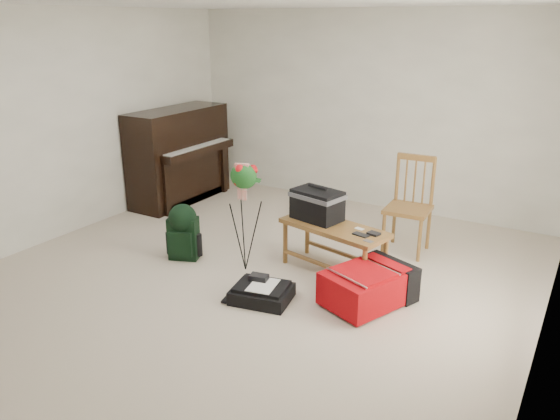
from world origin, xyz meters
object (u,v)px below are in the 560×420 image
Objects in this scene: piano at (180,157)px; green_backpack at (183,229)px; red_suitcase at (371,283)px; black_duffel at (262,292)px; flower_stand at (244,218)px; dining_chair at (409,206)px; bench at (320,212)px.

piano is 2.54× the size of green_backpack.
piano is at bearing 179.39° from red_suitcase.
black_duffel is (-0.83, -0.48, -0.10)m from red_suitcase.
flower_stand is at bearing -156.88° from red_suitcase.
dining_chair reaches higher than black_duffel.
green_backpack is (-2.01, -0.13, 0.15)m from red_suitcase.
red_suitcase reaches higher than black_duffel.
red_suitcase is at bearing -22.47° from piano.
flower_stand reaches higher than black_duffel.
flower_stand is (0.70, 0.10, 0.22)m from green_backpack.
green_backpack is at bearing -154.37° from red_suitcase.
black_duffel is 0.97× the size of green_backpack.
piano is at bearing 171.90° from bench.
bench reaches higher than green_backpack.
piano is 2.80m from bench.
dining_chair is at bearing 116.06° from red_suitcase.
dining_chair reaches higher than bench.
piano is at bearing 132.35° from black_duffel.
green_backpack is 0.74m from flower_stand.
flower_stand is (-0.60, -0.42, -0.04)m from bench.
black_duffel is at bearing -85.44° from bench.
flower_stand is at bearing -136.34° from dining_chair.
flower_stand is (-0.48, 0.45, 0.47)m from black_duffel.
dining_chair is at bearing 56.01° from black_duffel.
bench is at bearing -20.50° from piano.
bench is 1.43m from green_backpack.
red_suitcase is (0.71, -0.40, -0.41)m from bench.
black_duffel is 1.25m from green_backpack.
piano is 2.02m from green_backpack.
black_duffel is (-0.73, -1.74, -0.42)m from dining_chair.
flower_stand reaches higher than red_suitcase.
dining_chair is 1.30m from red_suitcase.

